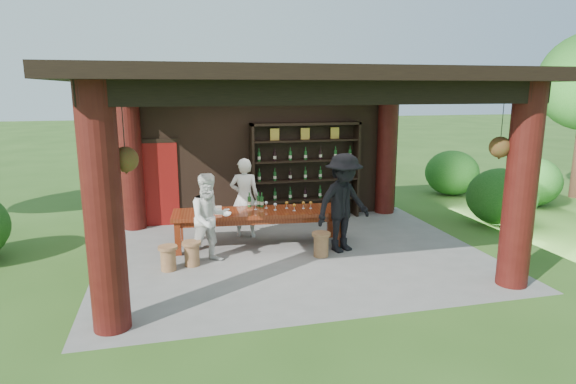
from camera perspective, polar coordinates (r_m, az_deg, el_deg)
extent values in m
plane|color=#2D5119|center=(9.65, 0.57, -7.18)|extent=(90.00, 90.00, 0.00)
cube|color=slate|center=(9.67, 0.57, -7.46)|extent=(7.40, 5.90, 0.10)
cube|color=black|center=(11.89, -2.71, 4.67)|extent=(7.00, 0.18, 3.30)
cube|color=maroon|center=(11.68, -15.19, 0.89)|extent=(0.95, 0.06, 2.00)
cylinder|color=#380C0A|center=(6.66, -21.04, -2.07)|extent=(0.50, 0.50, 3.30)
cylinder|color=#380C0A|center=(8.54, 25.87, 0.50)|extent=(0.50, 0.50, 3.30)
cylinder|color=#380C0A|center=(11.51, -18.12, 3.84)|extent=(0.50, 0.50, 3.30)
cylinder|color=#380C0A|center=(12.69, 11.62, 4.91)|extent=(0.50, 0.50, 3.30)
cube|color=black|center=(6.81, 5.75, 11.72)|extent=(6.70, 0.35, 0.35)
cube|color=black|center=(8.87, -19.92, 11.16)|extent=(0.30, 5.20, 0.30)
cube|color=black|center=(10.35, 18.11, 11.32)|extent=(0.30, 5.20, 0.30)
cube|color=black|center=(9.11, 0.62, 13.44)|extent=(7.50, 6.00, 0.20)
cylinder|color=black|center=(6.67, -18.91, 6.61)|extent=(0.01, 0.01, 0.75)
cone|color=black|center=(6.73, -18.64, 2.75)|extent=(0.32, 0.32, 0.18)
sphere|color=#1E5919|center=(6.71, -18.70, 3.68)|extent=(0.34, 0.34, 0.34)
cylinder|color=black|center=(8.39, 24.03, 7.22)|extent=(0.01, 0.01, 0.75)
cone|color=black|center=(8.43, 23.76, 4.14)|extent=(0.32, 0.32, 0.18)
sphere|color=#1E5919|center=(8.42, 23.83, 4.88)|extent=(0.34, 0.34, 0.34)
cube|color=#60200D|center=(9.89, -3.55, -2.43)|extent=(3.52, 1.18, 0.08)
cube|color=#60200D|center=(9.91, -3.54, -2.98)|extent=(3.31, 1.01, 0.12)
cube|color=#60200D|center=(9.65, -12.92, -5.41)|extent=(0.13, 0.13, 0.67)
cube|color=#60200D|center=(9.94, 5.97, -4.64)|extent=(0.13, 0.13, 0.67)
cube|color=#60200D|center=(10.31, -12.67, -4.26)|extent=(0.13, 0.13, 0.67)
cube|color=#60200D|center=(10.58, 5.02, -3.58)|extent=(0.13, 0.13, 0.67)
cylinder|color=brown|center=(9.09, -11.32, -7.33)|extent=(0.27, 0.27, 0.40)
cylinder|color=brown|center=(9.01, -11.38, -5.96)|extent=(0.35, 0.35, 0.05)
cylinder|color=brown|center=(9.40, 3.94, -6.39)|extent=(0.29, 0.29, 0.42)
cylinder|color=brown|center=(9.33, 3.96, -5.00)|extent=(0.36, 0.36, 0.06)
cylinder|color=brown|center=(8.95, -14.00, -7.78)|extent=(0.27, 0.27, 0.40)
cylinder|color=brown|center=(8.87, -14.08, -6.41)|extent=(0.34, 0.34, 0.05)
imported|color=silver|center=(10.50, -5.16, -0.68)|extent=(0.72, 0.56, 1.74)
imported|color=white|center=(9.00, -9.23, -3.14)|extent=(0.97, 0.84, 1.69)
imported|color=black|center=(9.55, 6.57, -1.32)|extent=(1.45, 1.14, 1.97)
cube|color=#BF6672|center=(9.70, -8.63, -2.16)|extent=(0.27, 0.20, 0.14)
ellipsoid|color=#194C14|center=(12.52, 23.92, -0.97)|extent=(1.60, 1.60, 1.36)
ellipsoid|color=#194C14|center=(15.54, 18.83, 1.80)|extent=(1.60, 1.60, 1.36)
ellipsoid|color=#194C14|center=(14.94, 26.80, 0.74)|extent=(1.60, 1.60, 1.36)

